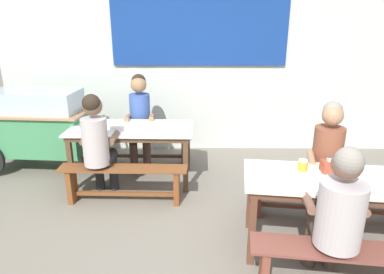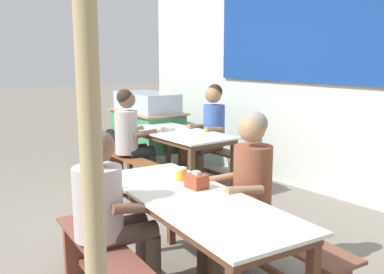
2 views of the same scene
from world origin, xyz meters
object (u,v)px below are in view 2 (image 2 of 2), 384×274
Objects in this scene: bench_far_back at (213,158)px; food_cart at (146,122)px; dining_table_near at (193,207)px; tissue_box at (197,181)px; soup_bowl at (168,129)px; wooden_support_post at (92,163)px; person_left_back_turned at (131,133)px; person_right_near_table at (244,185)px; person_center_facing at (210,127)px; dining_table_far at (178,137)px; condiment_jar at (182,174)px; bench_far_front at (139,173)px; bench_near_back at (258,238)px; person_near_front at (108,203)px.

food_cart is (-1.40, -0.19, 0.36)m from bench_far_back.
tissue_box reaches higher than dining_table_near.
wooden_support_post reaches higher than soup_bowl.
food_cart is at bearing 145.77° from wooden_support_post.
person_left_back_turned reaches higher than soup_bowl.
person_center_facing is at bearing 145.45° from person_right_near_table.
person_left_back_turned is at bearing -119.53° from dining_table_far.
condiment_jar is 0.58× the size of soup_bowl.
soup_bowl is 0.07× the size of wooden_support_post.
condiment_jar is 2.34m from soup_bowl.
person_left_back_turned is 7.42× the size of soup_bowl.
bench_far_back is (-2.18, 2.06, -0.36)m from dining_table_near.
person_left_back_turned is at bearing 169.99° from person_right_near_table.
dining_table_far is 2.43m from tissue_box.
bench_far_back and bench_far_front have the same top height.
wooden_support_post is at bearing -32.18° from person_left_back_turned.
person_center_facing is 9.08× the size of tissue_box.
wooden_support_post is (4.33, -2.95, 0.63)m from food_cart.
wooden_support_post is (3.12, -2.51, 0.53)m from soup_bowl.
bench_far_back is at bearing 89.26° from dining_table_far.
food_cart reaches higher than soup_bowl.
dining_table_far is 1.20× the size of person_center_facing.
bench_near_back is at bearing -21.40° from dining_table_far.
tissue_box reaches higher than bench_near_back.
soup_bowl is (-1.98, 1.24, -0.03)m from condiment_jar.
person_left_back_turned reaches higher than food_cart.
person_center_facing is 7.59× the size of soup_bowl.
tissue_box is at bearing -32.90° from dining_table_far.
soup_bowl reaches higher than bench_far_back.
bench_near_back is (2.25, -1.47, 0.00)m from bench_far_back.
person_center_facing is (-2.23, 1.40, 0.45)m from bench_near_back.
person_near_front reaches higher than bench_far_back.
condiment_jar is (-0.38, 0.19, 0.12)m from dining_table_near.
bench_far_back is 10.46× the size of tissue_box.
condiment_jar is (-0.45, -0.40, 0.48)m from bench_near_back.
food_cart reaches higher than bench_far_back.
condiment_jar is at bearing -32.07° from soup_bowl.
person_left_back_turned is at bearing -39.72° from food_cart.
dining_table_near is 1.46m from wooden_support_post.
wooden_support_post is (2.94, -1.96, 1.01)m from bench_far_front.
person_left_back_turned reaches higher than person_near_front.
tissue_box reaches higher than bench_far_back.
dining_table_near is 0.69m from bench_near_back.
dining_table_near is 0.58m from person_near_front.
bench_far_back is at bearing 146.76° from bench_near_back.
dining_table_far is at bearing -90.74° from bench_far_back.
person_right_near_table reaches higher than food_cart.
person_near_front reaches higher than condiment_jar.
tissue_box is at bearing -26.53° from food_cart.
bench_near_back is at bearing -7.42° from bench_far_front.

